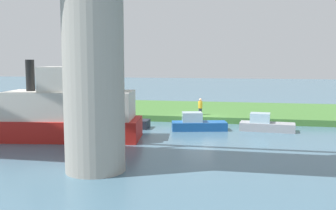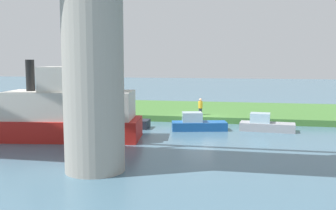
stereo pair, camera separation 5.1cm
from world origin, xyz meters
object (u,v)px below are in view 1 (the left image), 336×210
(mooring_post, at_px, (92,106))
(bridge_pylon, at_px, (93,58))
(motorboat_white, at_px, (265,125))
(person_on_bank, at_px, (200,106))
(pontoon_yellow, at_px, (67,110))
(riverboat_paddlewheel, at_px, (197,124))
(skiff_small, at_px, (121,121))

(mooring_post, bearing_deg, bridge_pylon, 112.92)
(bridge_pylon, distance_m, motorboat_white, 15.34)
(person_on_bank, xyz_separation_m, pontoon_yellow, (7.50, 9.43, 0.69))
(motorboat_white, distance_m, riverboat_paddlewheel, 4.90)
(skiff_small, bearing_deg, bridge_pylon, 102.56)
(pontoon_yellow, height_order, skiff_small, pontoon_yellow)
(skiff_small, bearing_deg, person_on_bank, -139.73)
(person_on_bank, distance_m, mooring_post, 9.69)
(pontoon_yellow, bearing_deg, mooring_post, -76.74)
(bridge_pylon, relative_size, mooring_post, 10.40)
(bridge_pylon, distance_m, riverboat_paddlewheel, 12.79)
(bridge_pylon, relative_size, person_on_bank, 7.45)
(person_on_bank, xyz_separation_m, mooring_post, (9.69, 0.12, -0.20))
(person_on_bank, xyz_separation_m, riverboat_paddlewheel, (-0.33, 4.58, -0.73))
(pontoon_yellow, relative_size, riverboat_paddlewheel, 2.49)
(person_on_bank, relative_size, mooring_post, 1.40)
(person_on_bank, relative_size, riverboat_paddlewheel, 0.33)
(person_on_bank, height_order, pontoon_yellow, pontoon_yellow)
(bridge_pylon, height_order, riverboat_paddlewheel, bridge_pylon)
(pontoon_yellow, bearing_deg, motorboat_white, -156.45)
(bridge_pylon, height_order, skiff_small, bridge_pylon)
(mooring_post, relative_size, riverboat_paddlewheel, 0.24)
(bridge_pylon, height_order, pontoon_yellow, bridge_pylon)
(skiff_small, bearing_deg, mooring_post, -47.32)
(person_on_bank, relative_size, pontoon_yellow, 0.13)
(bridge_pylon, xyz_separation_m, person_on_bank, (-2.97, -16.01, -3.98))
(riverboat_paddlewheel, bearing_deg, person_on_bank, -85.87)
(pontoon_yellow, height_order, riverboat_paddlewheel, pontoon_yellow)
(riverboat_paddlewheel, bearing_deg, skiff_small, 0.76)
(mooring_post, bearing_deg, pontoon_yellow, 103.26)
(pontoon_yellow, bearing_deg, skiff_small, -112.70)
(pontoon_yellow, distance_m, riverboat_paddlewheel, 9.32)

